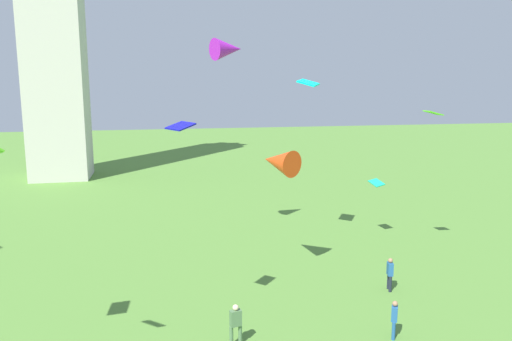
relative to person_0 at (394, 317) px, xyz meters
name	(u,v)px	position (x,y,z in m)	size (l,w,h in m)	color
person_0	(394,317)	(0.00, 0.00, 0.00)	(0.44, 0.50, 1.68)	#235693
person_1	(236,322)	(-6.76, 0.81, 0.07)	(0.55, 0.36, 1.80)	#51754C
person_3	(390,272)	(2.13, 4.62, 0.06)	(0.37, 0.54, 1.78)	#1E2333
kite_flying_0	(376,183)	(5.32, 13.23, 3.05)	(0.93, 1.14, 0.44)	#16B78C
kite_flying_3	(228,49)	(-5.00, 13.76, 12.04)	(2.43, 2.09, 1.51)	purple
kite_flying_4	(308,83)	(-0.15, 12.12, 9.93)	(1.87, 2.03, 0.54)	#07F0DE
kite_flying_5	(433,113)	(6.59, 8.68, 8.15)	(1.07, 0.79, 0.30)	#54D31E
kite_flying_6	(181,126)	(-8.77, 1.70, 8.20)	(1.28, 1.30, 0.31)	#1313B6
kite_flying_8	(278,162)	(-3.14, 7.93, 5.63)	(2.39, 2.60, 1.55)	#DD4212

